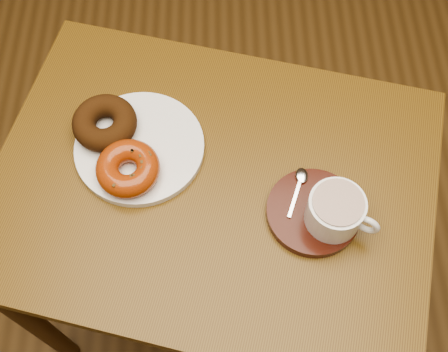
{
  "coord_description": "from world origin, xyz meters",
  "views": [
    {
      "loc": [
        0.02,
        -0.33,
        1.5
      ],
      "look_at": [
        0.03,
        0.09,
        0.7
      ],
      "focal_mm": 45.0,
      "sensor_mm": 36.0,
      "label": 1
    }
  ],
  "objects_px": {
    "coffee_cup": "(336,211)",
    "saucer": "(313,212)",
    "cafe_table": "(213,209)",
    "donut_plate": "(140,147)"
  },
  "relations": [
    {
      "from": "cafe_table",
      "to": "donut_plate",
      "type": "distance_m",
      "value": 0.18
    },
    {
      "from": "saucer",
      "to": "cafe_table",
      "type": "bearing_deg",
      "value": 159.31
    },
    {
      "from": "saucer",
      "to": "donut_plate",
      "type": "bearing_deg",
      "value": 156.18
    },
    {
      "from": "saucer",
      "to": "coffee_cup",
      "type": "relative_size",
      "value": 1.37
    },
    {
      "from": "donut_plate",
      "to": "saucer",
      "type": "height_order",
      "value": "saucer"
    },
    {
      "from": "coffee_cup",
      "to": "saucer",
      "type": "bearing_deg",
      "value": -179.61
    },
    {
      "from": "donut_plate",
      "to": "cafe_table",
      "type": "bearing_deg",
      "value": -27.74
    },
    {
      "from": "donut_plate",
      "to": "saucer",
      "type": "bearing_deg",
      "value": -23.82
    },
    {
      "from": "cafe_table",
      "to": "saucer",
      "type": "bearing_deg",
      "value": -6.07
    },
    {
      "from": "cafe_table",
      "to": "coffee_cup",
      "type": "relative_size",
      "value": 7.76
    }
  ]
}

